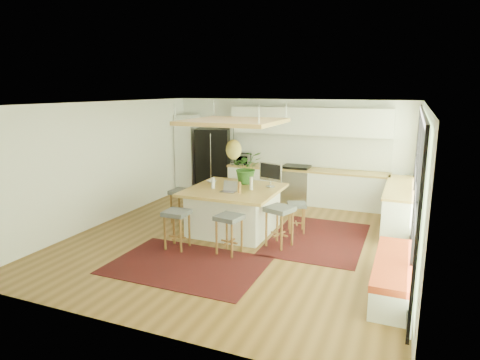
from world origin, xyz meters
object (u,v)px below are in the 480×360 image
at_px(stool_left_side, 182,207).
at_px(island_plant, 247,171).
at_px(fridge, 213,162).
at_px(stool_near_right, 229,235).
at_px(stool_right_front, 279,229).
at_px(monitor, 271,175).
at_px(laptop, 228,186).
at_px(island, 234,210).
at_px(stool_near_left, 177,230).
at_px(microwave, 241,158).
at_px(stool_right_back, 297,216).

height_order(stool_left_side, island_plant, island_plant).
height_order(fridge, stool_near_right, fridge).
xyz_separation_m(stool_right_front, monitor, (-0.49, 0.92, 0.83)).
height_order(stool_near_right, stool_right_front, stool_right_front).
bearing_deg(stool_near_right, fridge, 119.59).
xyz_separation_m(stool_right_front, stool_left_side, (-2.50, 0.61, 0.00)).
distance_m(stool_left_side, laptop, 1.59).
bearing_deg(stool_left_side, island, -5.03).
relative_size(stool_near_left, stool_near_right, 1.01).
xyz_separation_m(stool_right_front, island_plant, (-1.08, 1.04, 0.86)).
bearing_deg(monitor, island_plant, -174.59).
xyz_separation_m(stool_left_side, laptop, (1.36, -0.46, 0.70)).
relative_size(stool_near_right, island_plant, 1.02).
relative_size(island, monitor, 3.27).
distance_m(island, island_plant, 0.93).
bearing_deg(island, stool_near_right, -70.81).
relative_size(island, microwave, 3.52).
distance_m(stool_right_front, stool_left_side, 2.57).
distance_m(fridge, monitor, 3.45).
distance_m(fridge, stool_right_back, 3.93).
distance_m(stool_near_right, island_plant, 1.98).
bearing_deg(microwave, stool_near_right, -82.03).
height_order(stool_near_left, laptop, laptop).
xyz_separation_m(island, stool_near_right, (0.41, -1.19, -0.11)).
relative_size(island, laptop, 5.67).
relative_size(stool_near_right, laptop, 2.26).
bearing_deg(stool_left_side, stool_near_left, -62.72).
height_order(stool_right_back, monitor, monitor).
bearing_deg(fridge, monitor, -59.49).
bearing_deg(stool_right_front, stool_left_side, 166.31).
bearing_deg(stool_right_front, island, 156.95).
distance_m(stool_near_left, laptop, 1.36).
relative_size(stool_left_side, laptop, 2.30).
distance_m(island, microwave, 2.95).
relative_size(laptop, microwave, 0.62).
bearing_deg(stool_near_right, stool_left_side, 143.32).
xyz_separation_m(stool_near_left, island_plant, (0.66, 1.88, 0.86)).
bearing_deg(stool_near_left, stool_left_side, 117.28).
bearing_deg(stool_right_front, stool_near_left, -154.34).
height_order(stool_left_side, laptop, laptop).
bearing_deg(stool_right_back, stool_near_right, -117.21).
xyz_separation_m(monitor, island_plant, (-0.59, 0.13, 0.02)).
relative_size(stool_right_back, monitor, 1.13).
xyz_separation_m(stool_near_left, monitor, (1.26, 1.76, 0.83)).
distance_m(fridge, island_plant, 2.96).
xyz_separation_m(stool_right_back, monitor, (-0.59, 0.00, 0.83)).
distance_m(stool_right_front, microwave, 3.91).
xyz_separation_m(stool_near_right, stool_right_back, (0.83, 1.62, 0.00)).
bearing_deg(island, stool_right_front, -23.05).
bearing_deg(monitor, stool_near_left, -107.93).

